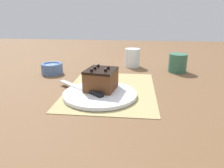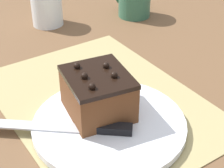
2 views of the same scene
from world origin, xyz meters
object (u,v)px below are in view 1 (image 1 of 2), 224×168
Objects in this scene: small_bowl at (52,68)px; chocolate_cake at (101,79)px; cake_plate at (100,94)px; serving_knife at (87,90)px; coffee_mug at (178,63)px; drinking_glass at (132,58)px.

chocolate_cake is at bearing -130.39° from small_bowl.
cake_plate is at bearing -178.99° from chocolate_cake.
chocolate_cake is at bearing -20.79° from serving_knife.
cake_plate is at bearing 138.54° from coffee_mug.
drinking_glass is (0.42, -0.11, -0.01)m from chocolate_cake.
chocolate_cake is 0.44m from drinking_glass.
drinking_glass is 0.43m from small_bowl.
drinking_glass reaches higher than coffee_mug.
cake_plate is 2.58× the size of small_bowl.
coffee_mug is at bearing -6.33° from serving_knife.
chocolate_cake reaches higher than drinking_glass.
cake_plate is 0.47m from drinking_glass.
drinking_glass is 0.97× the size of small_bowl.
chocolate_cake is 0.37m from small_bowl.
drinking_glass reaches higher than small_bowl.
drinking_glass is (0.46, -0.10, 0.04)m from cake_plate.
chocolate_cake reaches higher than small_bowl.
small_bowl is at bearing 115.60° from drinking_glass.
serving_knife reaches higher than cake_plate.
cake_plate is 0.50m from coffee_mug.
chocolate_cake is 1.33× the size of coffee_mug.
serving_knife is 2.11× the size of coffee_mug.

